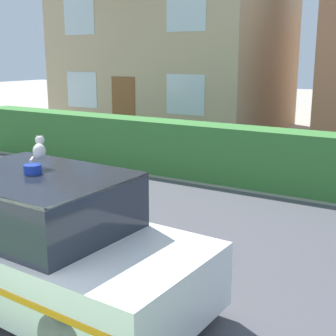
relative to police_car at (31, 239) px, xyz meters
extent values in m
cube|color=#4C4C51|center=(0.89, 2.08, -0.71)|extent=(28.00, 6.60, 0.01)
cube|color=#3D7F38|center=(-0.04, 6.00, -0.07)|extent=(15.91, 0.80, 1.28)
cylinder|color=black|center=(-1.40, 0.81, -0.41)|extent=(0.59, 0.22, 0.58)
cylinder|color=black|center=(1.37, 0.70, -0.41)|extent=(0.59, 0.22, 0.58)
cube|color=white|center=(-0.04, 0.00, -0.18)|extent=(4.54, 1.88, 0.72)
cube|color=#232833|center=(0.12, 0.00, 0.49)|extent=(2.15, 1.61, 0.64)
cube|color=white|center=(0.12, 0.00, 0.79)|extent=(2.15, 1.61, 0.04)
cube|color=orange|center=(-0.01, 0.86, -0.13)|extent=(4.25, 0.18, 0.07)
cylinder|color=#1933A5|center=(0.12, 0.00, 0.86)|extent=(0.20, 0.20, 0.10)
ellipsoid|color=silver|center=(-0.03, 0.24, 1.01)|extent=(0.25, 0.26, 0.19)
ellipsoid|color=white|center=(-0.08, 0.31, 0.99)|extent=(0.10, 0.10, 0.10)
sphere|color=silver|center=(-0.09, 0.32, 1.12)|extent=(0.11, 0.11, 0.11)
cone|color=silver|center=(-0.06, 0.33, 1.17)|extent=(0.04, 0.04, 0.04)
cone|color=silver|center=(-0.11, 0.30, 1.17)|extent=(0.04, 0.04, 0.04)
cylinder|color=silver|center=(-0.04, 0.13, 0.93)|extent=(0.14, 0.16, 0.03)
cube|color=tan|center=(-5.62, 12.80, 2.12)|extent=(7.98, 6.20, 5.67)
cube|color=brown|center=(-5.91, 9.69, 0.34)|extent=(1.00, 0.02, 2.10)
cube|color=silver|center=(-7.81, 9.69, 0.87)|extent=(1.40, 0.02, 1.30)
cube|color=silver|center=(-3.42, 9.69, 0.87)|extent=(1.40, 0.02, 1.30)
cube|color=silver|center=(-7.81, 9.69, 3.48)|extent=(1.40, 0.02, 1.30)
cube|color=silver|center=(-3.42, 9.69, 3.48)|extent=(1.40, 0.02, 1.30)
camera|label=1|loc=(4.06, -3.53, 2.09)|focal=50.00mm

